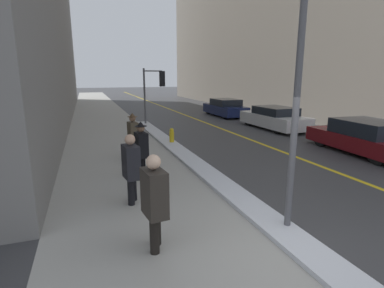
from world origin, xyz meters
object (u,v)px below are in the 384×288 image
(lamp_post, at_px, (299,71))
(pedestrian_in_glasses, at_px, (154,198))
(traffic_light_near, at_px, (156,84))
(parked_car_white, at_px, (274,118))
(pedestrian_nearside, at_px, (131,166))
(fire_hydrant, at_px, (172,136))
(pedestrian_with_shoulder_bag, at_px, (133,134))
(parked_car_navy, at_px, (225,108))
(pedestrian_trailing, at_px, (141,147))
(parked_car_maroon, at_px, (366,138))

(lamp_post, xyz_separation_m, pedestrian_in_glasses, (-2.50, 0.20, -2.02))
(traffic_light_near, relative_size, parked_car_white, 0.73)
(traffic_light_near, relative_size, pedestrian_nearside, 2.06)
(fire_hydrant, bearing_deg, pedestrian_in_glasses, -107.67)
(pedestrian_nearside, xyz_separation_m, pedestrian_with_shoulder_bag, (0.64, 3.94, -0.01))
(parked_car_navy, bearing_deg, pedestrian_trailing, 144.69)
(lamp_post, relative_size, traffic_light_near, 1.48)
(pedestrian_in_glasses, distance_m, pedestrian_with_shoulder_bag, 5.99)
(traffic_light_near, distance_m, parked_car_maroon, 11.37)
(pedestrian_in_glasses, xyz_separation_m, parked_car_navy, (8.75, 15.56, -0.32))
(pedestrian_in_glasses, relative_size, parked_car_navy, 0.37)
(pedestrian_nearside, distance_m, pedestrian_trailing, 1.95)
(lamp_post, bearing_deg, parked_car_maroon, 31.31)
(pedestrian_trailing, bearing_deg, parked_car_maroon, 81.96)
(lamp_post, xyz_separation_m, pedestrian_trailing, (-2.01, 4.09, -2.05))
(traffic_light_near, distance_m, parked_car_navy, 6.36)
(pedestrian_trailing, xyz_separation_m, parked_car_navy, (8.26, 11.67, -0.29))
(traffic_light_near, bearing_deg, pedestrian_with_shoulder_bag, -112.10)
(lamp_post, height_order, parked_car_white, lamp_post)
(pedestrian_in_glasses, height_order, fire_hydrant, pedestrian_in_glasses)
(traffic_light_near, bearing_deg, pedestrian_trailing, -108.53)
(pedestrian_trailing, relative_size, parked_car_navy, 0.36)
(parked_car_maroon, bearing_deg, parked_car_navy, 5.03)
(lamp_post, xyz_separation_m, pedestrian_nearside, (-2.58, 2.22, -2.04))
(lamp_post, xyz_separation_m, parked_car_navy, (6.25, 15.75, -2.34))
(traffic_light_near, bearing_deg, lamp_post, -95.58)
(pedestrian_in_glasses, bearing_deg, parked_car_white, 130.33)
(pedestrian_trailing, distance_m, pedestrian_with_shoulder_bag, 2.07)
(lamp_post, relative_size, fire_hydrant, 6.99)
(pedestrian_nearside, xyz_separation_m, parked_car_navy, (8.83, 13.53, -0.30))
(traffic_light_near, height_order, pedestrian_with_shoulder_bag, traffic_light_near)
(fire_hydrant, bearing_deg, pedestrian_nearside, -114.13)
(parked_car_maroon, xyz_separation_m, fire_hydrant, (-6.49, 3.92, -0.25))
(pedestrian_in_glasses, bearing_deg, parked_car_navy, 143.81)
(traffic_light_near, xyz_separation_m, pedestrian_in_glasses, (-3.08, -13.30, -1.47))
(traffic_light_near, distance_m, pedestrian_trailing, 9.88)
(lamp_post, xyz_separation_m, traffic_light_near, (0.59, 13.49, -0.55))
(pedestrian_trailing, relative_size, parked_car_maroon, 0.35)
(traffic_light_near, height_order, parked_car_navy, traffic_light_near)
(lamp_post, bearing_deg, parked_car_navy, 68.36)
(parked_car_maroon, relative_size, parked_car_white, 1.03)
(lamp_post, bearing_deg, pedestrian_nearside, 139.22)
(pedestrian_in_glasses, xyz_separation_m, parked_car_white, (8.87, 9.58, -0.32))
(pedestrian_nearside, distance_m, parked_car_navy, 16.16)
(parked_car_white, bearing_deg, fire_hydrant, 105.54)
(pedestrian_nearside, bearing_deg, fire_hydrant, 149.03)
(parked_car_navy, bearing_deg, fire_hydrant, 141.43)
(pedestrian_nearside, bearing_deg, parked_car_white, 123.29)
(fire_hydrant, bearing_deg, pedestrian_trailing, -117.48)
(pedestrian_with_shoulder_bag, bearing_deg, lamp_post, 10.65)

